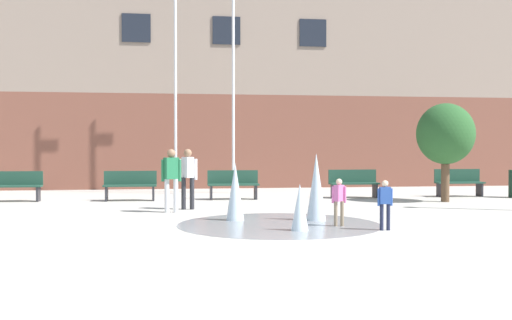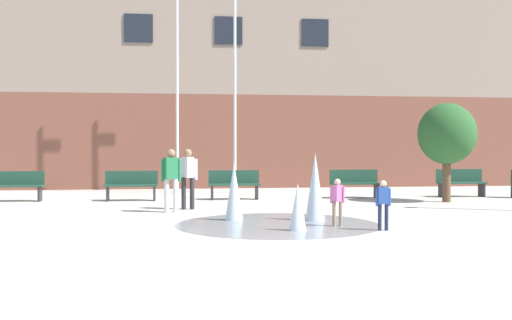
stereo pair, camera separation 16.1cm
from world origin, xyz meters
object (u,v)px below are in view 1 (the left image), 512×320
at_px(park_bench_under_left_flagpole, 233,184).
at_px(flagpole_right, 234,58).
at_px(child_in_fountain, 385,201).
at_px(park_bench_left_of_flagpoles, 130,185).
at_px(street_tree_near_building, 446,134).
at_px(park_bench_near_trashcan, 459,182).
at_px(teen_by_trashcan, 171,175).
at_px(adult_in_red, 188,174).
at_px(park_bench_center, 354,183).
at_px(park_bench_far_left, 15,186).
at_px(child_running, 339,198).
at_px(flagpole_left, 176,61).

relative_size(park_bench_under_left_flagpole, flagpole_right, 0.18).
height_order(child_in_fountain, flagpole_right, flagpole_right).
bearing_deg(park_bench_left_of_flagpoles, flagpole_right, 36.80).
bearing_deg(street_tree_near_building, park_bench_left_of_flagpoles, 169.64).
distance_m(park_bench_near_trashcan, street_tree_near_building, 2.67).
distance_m(park_bench_under_left_flagpole, teen_by_trashcan, 4.05).
distance_m(adult_in_red, street_tree_near_building, 7.87).
bearing_deg(park_bench_center, adult_in_red, -151.96).
distance_m(park_bench_left_of_flagpoles, flagpole_right, 6.12).
relative_size(park_bench_under_left_flagpole, street_tree_near_building, 0.54).
xyz_separation_m(park_bench_far_left, street_tree_near_building, (12.81, -1.92, 1.54)).
xyz_separation_m(park_bench_near_trashcan, flagpole_right, (-7.22, 2.58, 4.32)).
bearing_deg(park_bench_center, park_bench_far_left, 179.19).
bearing_deg(park_bench_under_left_flagpole, flagpole_right, 83.28).
distance_m(teen_by_trashcan, flagpole_right, 7.57).
bearing_deg(flagpole_right, child_running, -82.69).
bearing_deg(flagpole_right, street_tree_near_building, -36.15).
bearing_deg(park_bench_left_of_flagpoles, child_in_fountain, -53.84).
distance_m(flagpole_left, street_tree_near_building, 9.42).
relative_size(park_bench_under_left_flagpole, child_running, 1.62).
bearing_deg(teen_by_trashcan, park_bench_under_left_flagpole, -144.28).
bearing_deg(child_running, teen_by_trashcan, -81.55).
height_order(child_in_fountain, child_running, same).
xyz_separation_m(child_in_fountain, street_tree_near_building, (3.99, 5.66, 1.44)).
xyz_separation_m(child_in_fountain, adult_in_red, (-3.72, 4.55, 0.35)).
bearing_deg(park_bench_near_trashcan, child_running, -132.07).
bearing_deg(teen_by_trashcan, flagpole_right, -135.70).
xyz_separation_m(park_bench_far_left, park_bench_left_of_flagpoles, (3.43, -0.20, 0.00)).
height_order(park_bench_far_left, street_tree_near_building, street_tree_near_building).
xyz_separation_m(adult_in_red, street_tree_near_building, (7.71, 1.12, 1.09)).
bearing_deg(child_in_fountain, park_bench_near_trashcan, 61.49).
bearing_deg(flagpole_left, park_bench_left_of_flagpoles, -118.88).
xyz_separation_m(park_bench_under_left_flagpole, park_bench_near_trashcan, (7.53, 0.00, 0.00)).
relative_size(child_in_fountain, flagpole_left, 0.11).
bearing_deg(park_bench_far_left, flagpole_right, 19.13).
bearing_deg(flagpole_left, park_bench_near_trashcan, -15.56).
height_order(park_bench_left_of_flagpoles, adult_in_red, adult_in_red).
bearing_deg(child_in_fountain, park_bench_left_of_flagpoles, 133.30).
height_order(park_bench_under_left_flagpole, teen_by_trashcan, teen_by_trashcan).
distance_m(adult_in_red, flagpole_left, 6.60).
xyz_separation_m(child_running, flagpole_left, (-3.23, 9.26, 4.10)).
xyz_separation_m(park_bench_left_of_flagpoles, flagpole_right, (3.47, 2.60, 4.32)).
xyz_separation_m(park_bench_near_trashcan, flagpole_left, (-9.26, 2.58, 4.20)).
height_order(flagpole_left, street_tree_near_building, flagpole_left).
xyz_separation_m(park_bench_left_of_flagpoles, flagpole_left, (1.43, 2.60, 4.20)).
distance_m(child_running, street_tree_near_building, 6.99).
bearing_deg(adult_in_red, teen_by_trashcan, 123.28).
height_order(park_bench_far_left, park_bench_near_trashcan, same).
bearing_deg(adult_in_red, park_bench_center, -86.55).
relative_size(adult_in_red, street_tree_near_building, 0.54).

